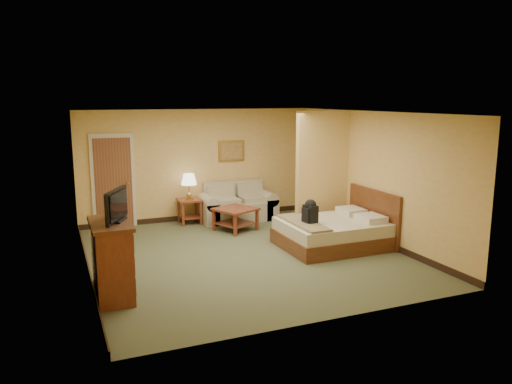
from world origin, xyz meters
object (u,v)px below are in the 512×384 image
coffee_table (235,214)px  dresser (112,260)px  loveseat (238,208)px  bed (335,232)px

coffee_table → dresser: (-2.91, -2.81, 0.21)m
loveseat → coffee_table: loveseat is taller
loveseat → bed: 2.93m
loveseat → bed: size_ratio=0.91×
dresser → coffee_table: bearing=44.0°
coffee_table → bed: (1.38, -1.85, -0.07)m
bed → loveseat: bearing=109.8°
loveseat → bed: bed is taller
loveseat → coffee_table: size_ratio=1.73×
loveseat → bed: bearing=-70.2°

